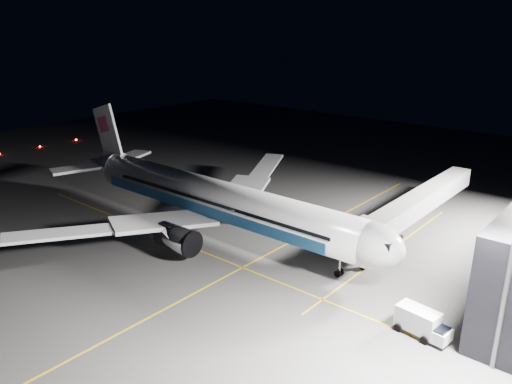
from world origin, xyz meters
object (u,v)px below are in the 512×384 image
object	(u,v)px
service_truck	(422,323)
safety_cone_a	(299,214)
safety_cone_b	(267,233)
airliner	(213,199)
jet_bridge	(415,205)
baggage_tug	(216,193)
safety_cone_c	(263,202)

from	to	relation	value
service_truck	safety_cone_a	distance (m)	33.95
safety_cone_b	service_truck	bearing A→B (deg)	-19.16
airliner	jet_bridge	xyz separation A→B (m)	(23.08, 18.06, -0.58)
baggage_tug	safety_cone_a	xyz separation A→B (m)	(16.58, 2.31, -0.58)
airliner	service_truck	xyz separation A→B (m)	(34.22, -5.43, -3.70)
airliner	jet_bridge	distance (m)	29.31
service_truck	safety_cone_a	xyz separation A→B (m)	(-28.17, 18.91, -1.20)
safety_cone_c	safety_cone_a	bearing A→B (deg)	-3.69
safety_cone_c	service_truck	bearing A→B (deg)	-28.25
safety_cone_a	service_truck	bearing A→B (deg)	-33.88
jet_bridge	safety_cone_b	size ratio (longest dim) A/B	59.53
safety_cone_c	jet_bridge	bearing A→B (deg)	9.21
airliner	jet_bridge	world-z (taller)	airliner
airliner	safety_cone_b	xyz separation A→B (m)	(7.08, 4.00, -4.87)
jet_bridge	safety_cone_b	world-z (taller)	jet_bridge
airliner	safety_cone_a	bearing A→B (deg)	65.84
safety_cone_b	safety_cone_c	size ratio (longest dim) A/B	0.99
airliner	safety_cone_a	size ratio (longest dim) A/B	115.15
airliner	safety_cone_b	bearing A→B (deg)	29.48
airliner	safety_cone_a	xyz separation A→B (m)	(6.05, 13.48, -4.90)
baggage_tug	safety_cone_b	bearing A→B (deg)	-29.33
airliner	safety_cone_b	distance (m)	9.48
airliner	safety_cone_c	distance (m)	14.95
service_truck	baggage_tug	bearing A→B (deg)	166.74
jet_bridge	baggage_tug	world-z (taller)	jet_bridge
baggage_tug	safety_cone_a	bearing A→B (deg)	0.78
jet_bridge	safety_cone_c	world-z (taller)	jet_bridge
safety_cone_b	safety_cone_c	xyz separation A→B (m)	(-9.02, 10.00, 0.00)
safety_cone_a	safety_cone_c	world-z (taller)	safety_cone_c
service_truck	airliner	bearing A→B (deg)	178.07
safety_cone_a	baggage_tug	bearing A→B (deg)	-172.05
safety_cone_b	safety_cone_c	distance (m)	13.47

